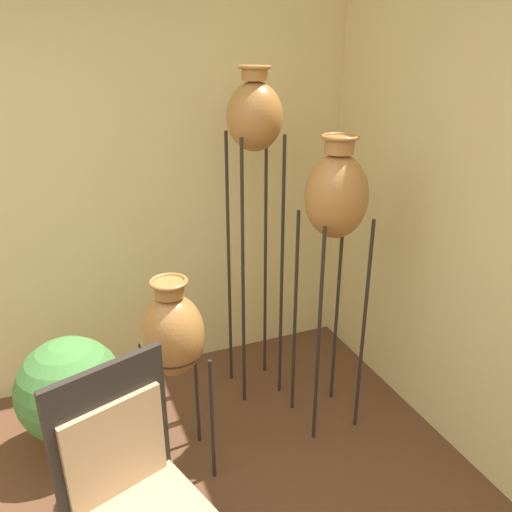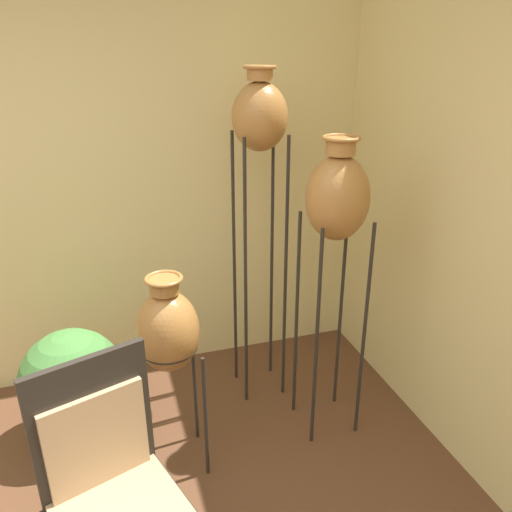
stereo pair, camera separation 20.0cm
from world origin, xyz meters
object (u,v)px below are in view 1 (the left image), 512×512
Objects in this scene: vase_stand_medium at (336,200)px; chair at (134,493)px; vase_stand_tall at (255,127)px; vase_stand_short at (173,335)px; potted_plant at (71,393)px.

vase_stand_medium is 1.62m from chair.
vase_stand_short is (-0.63, -0.50, -0.89)m from vase_stand_tall.
vase_stand_medium is at bearing 3.32° from vase_stand_short.
vase_stand_medium is 2.50× the size of potted_plant.
vase_stand_short is at bearing -141.58° from vase_stand_tall.
vase_stand_tall reaches higher than vase_stand_short.
vase_stand_tall is 0.62m from vase_stand_medium.
vase_stand_tall reaches higher than potted_plant.
chair is at bearing -149.17° from vase_stand_medium.
vase_stand_tall is at bearing 7.78° from potted_plant.
chair is at bearing -79.60° from potted_plant.
vase_stand_medium reaches higher than chair.
chair is (-0.32, -0.68, -0.20)m from vase_stand_short.
vase_stand_medium is 1.76m from potted_plant.
vase_stand_short reaches higher than potted_plant.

